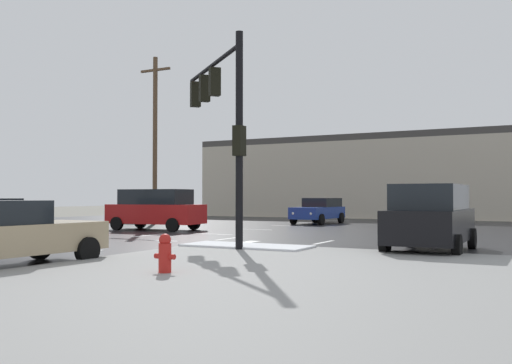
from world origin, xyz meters
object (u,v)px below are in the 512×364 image
object	(u,v)px
traffic_signal_mast	(221,108)
fire_hydrant	(165,253)
sedan_blue	(319,210)
suv_black	(431,216)
utility_pole_far	(155,137)
sedan_green	(147,209)
sedan_tan	(4,233)
suv_red	(156,209)

from	to	relation	value
traffic_signal_mast	fire_hydrant	distance (m)	7.95
sedan_blue	suv_black	bearing A→B (deg)	35.18
utility_pole_far	sedan_green	bearing A→B (deg)	138.19
sedan_blue	suv_black	size ratio (longest dim) A/B	0.95
sedan_tan	utility_pole_far	bearing A→B (deg)	31.92
suv_black	fire_hydrant	bearing A→B (deg)	155.35
suv_red	sedan_green	world-z (taller)	suv_red
traffic_signal_mast	fire_hydrant	world-z (taller)	traffic_signal_mast
fire_hydrant	suv_red	size ratio (longest dim) A/B	0.16
sedan_blue	utility_pole_far	xyz separation A→B (m)	(-8.99, -4.76, 4.55)
utility_pole_far	traffic_signal_mast	bearing A→B (deg)	-45.10
fire_hydrant	suv_red	distance (m)	17.01
suv_red	utility_pole_far	bearing A→B (deg)	-55.01
traffic_signal_mast	utility_pole_far	size ratio (longest dim) A/B	0.62
suv_black	sedan_green	bearing A→B (deg)	59.16
suv_black	sedan_green	size ratio (longest dim) A/B	1.05
traffic_signal_mast	sedan_green	bearing A→B (deg)	-3.36
fire_hydrant	suv_red	bearing A→B (deg)	128.43
suv_black	suv_red	xyz separation A→B (m)	(-14.33, 5.10, 0.00)
sedan_tan	suv_black	xyz separation A→B (m)	(8.05, 8.67, 0.24)
sedan_green	sedan_blue	bearing A→B (deg)	101.96
traffic_signal_mast	suv_black	distance (m)	7.43
sedan_tan	sedan_green	xyz separation A→B (m)	(-12.56, 20.95, 0.00)
sedan_tan	sedan_blue	bearing A→B (deg)	6.72
sedan_blue	fire_hydrant	bearing A→B (deg)	16.90
suv_red	sedan_blue	bearing A→B (deg)	-118.80
sedan_blue	sedan_green	xyz separation A→B (m)	(-11.08, -2.89, 0.00)
fire_hydrant	sedan_green	bearing A→B (deg)	129.42
traffic_signal_mast	suv_black	world-z (taller)	traffic_signal_mast
sedan_tan	suv_black	size ratio (longest dim) A/B	0.95
sedan_blue	sedan_green	size ratio (longest dim) A/B	1.00
sedan_blue	suv_red	size ratio (longest dim) A/B	0.94
suv_red	sedan_green	distance (m)	9.54
fire_hydrant	sedan_blue	size ratio (longest dim) A/B	0.17
traffic_signal_mast	utility_pole_far	xyz separation A→B (m)	(-12.23, 12.27, 0.82)
fire_hydrant	sedan_green	xyz separation A→B (m)	(-16.85, 20.49, 0.32)
traffic_signal_mast	sedan_blue	world-z (taller)	traffic_signal_mast
fire_hydrant	sedan_blue	bearing A→B (deg)	103.86
utility_pole_far	suv_red	bearing A→B (deg)	-51.72
sedan_tan	suv_red	xyz separation A→B (m)	(-6.28, 13.77, 0.24)
traffic_signal_mast	sedan_blue	xyz separation A→B (m)	(-3.24, 17.02, -3.73)
suv_red	sedan_green	size ratio (longest dim) A/B	1.07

